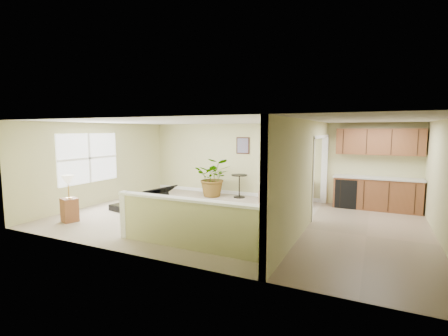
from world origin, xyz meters
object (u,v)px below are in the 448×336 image
at_px(piano_bench, 175,208).
at_px(accent_table, 239,183).
at_px(piano, 148,187).
at_px(loveseat, 286,192).
at_px(palm_plant, 214,178).
at_px(lamp_stand, 69,202).
at_px(small_plant, 307,198).

height_order(piano_bench, accent_table, accent_table).
bearing_deg(accent_table, piano, -124.80).
bearing_deg(piano, piano_bench, -7.76).
relative_size(piano_bench, loveseat, 0.43).
height_order(piano, palm_plant, piano).
bearing_deg(piano, lamp_stand, -104.24).
height_order(piano_bench, palm_plant, palm_plant).
distance_m(loveseat, accent_table, 1.64).
height_order(piano, small_plant, piano).
relative_size(palm_plant, small_plant, 2.73).
bearing_deg(lamp_stand, piano_bench, 36.56).
relative_size(accent_table, small_plant, 1.44).
height_order(accent_table, lamp_stand, lamp_stand).
bearing_deg(lamp_stand, palm_plant, 67.00).
relative_size(piano, palm_plant, 1.44).
distance_m(piano, small_plant, 4.78).
relative_size(piano, small_plant, 3.93).
xyz_separation_m(piano, loveseat, (3.42, 2.55, -0.30)).
bearing_deg(piano, loveseat, 47.51).
bearing_deg(palm_plant, small_plant, 1.15).
relative_size(piano_bench, accent_table, 0.88).
bearing_deg(loveseat, palm_plant, -179.02).
relative_size(loveseat, small_plant, 2.96).
xyz_separation_m(loveseat, palm_plant, (-2.50, -0.19, 0.32)).
bearing_deg(accent_table, lamp_stand, -120.83).
relative_size(loveseat, lamp_stand, 1.38).
bearing_deg(piano_bench, lamp_stand, -143.44).
bearing_deg(small_plant, lamp_stand, -138.88).
height_order(loveseat, small_plant, loveseat).
bearing_deg(accent_table, piano_bench, -101.55).
distance_m(piano_bench, loveseat, 3.70).
xyz_separation_m(piano, small_plant, (4.10, 2.43, -0.41)).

